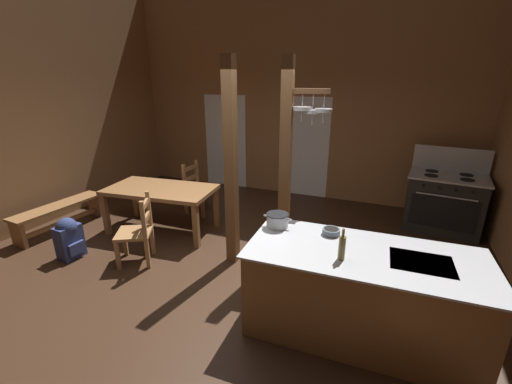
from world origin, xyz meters
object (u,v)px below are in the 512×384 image
bench_along_left_wall (59,212)px  bottle_tall_on_counter (342,247)px  mixing_bowl_on_counter (331,232)px  backpack (69,237)px  ladderback_chair_near_window (138,231)px  stockpot_on_counter (277,220)px  kitchen_island (360,294)px  dining_table (161,193)px  stove_range (444,202)px  ladderback_chair_by_post (198,189)px

bench_along_left_wall → bottle_tall_on_counter: size_ratio=5.03×
bench_along_left_wall → mixing_bowl_on_counter: 4.51m
backpack → bottle_tall_on_counter: bearing=-2.6°
ladderback_chair_near_window → backpack: ladderback_chair_near_window is taller
backpack → ladderback_chair_near_window: bearing=16.3°
stockpot_on_counter → bottle_tall_on_counter: (0.74, -0.42, 0.04)m
bench_along_left_wall → stockpot_on_counter: size_ratio=4.77×
kitchen_island → dining_table: (-3.23, 1.19, 0.21)m
ladderback_chair_near_window → stove_range: bearing=34.9°
stockpot_on_counter → stove_range: bearing=55.0°
dining_table → ladderback_chair_by_post: size_ratio=1.88×
bottle_tall_on_counter → stockpot_on_counter: bearing=150.3°
ladderback_chair_near_window → bottle_tall_on_counter: 2.82m
ladderback_chair_by_post → mixing_bowl_on_counter: size_ratio=5.30×
ladderback_chair_near_window → stockpot_on_counter: stockpot_on_counter is taller
kitchen_island → stockpot_on_counter: bearing=166.7°
ladderback_chair_by_post → dining_table: bearing=-97.4°
kitchen_island → mixing_bowl_on_counter: bearing=144.7°
stockpot_on_counter → bottle_tall_on_counter: 0.85m
dining_table → kitchen_island: bearing=-20.2°
ladderback_chair_near_window → ladderback_chair_by_post: bearing=96.3°
stove_range → bench_along_left_wall: stove_range is taller
ladderback_chair_by_post → backpack: (-0.78, -2.12, -0.14)m
backpack → stockpot_on_counter: stockpot_on_counter is taller
kitchen_island → bottle_tall_on_counter: (-0.19, -0.20, 0.56)m
ladderback_chair_near_window → bottle_tall_on_counter: (2.72, -0.45, 0.56)m
mixing_bowl_on_counter → ladderback_chair_near_window: bearing=-180.0°
stove_range → dining_table: stove_range is taller
dining_table → bench_along_left_wall: dining_table is taller
stove_range → bench_along_left_wall: (-5.84, -2.45, -0.18)m
kitchen_island → stove_range: bearing=71.2°
kitchen_island → mixing_bowl_on_counter: mixing_bowl_on_counter is taller
stockpot_on_counter → kitchen_island: bearing=-13.3°
kitchen_island → backpack: bearing=-179.5°
stove_range → backpack: stove_range is taller
dining_table → backpack: (-0.66, -1.22, -0.34)m
bottle_tall_on_counter → ladderback_chair_by_post: bearing=142.0°
ladderback_chair_by_post → stockpot_on_counter: (2.19, -1.86, 0.52)m
ladderback_chair_near_window → stockpot_on_counter: bearing=-1.0°
ladderback_chair_near_window → bench_along_left_wall: bearing=171.1°
bottle_tall_on_counter → ladderback_chair_near_window: bearing=170.5°
stove_range → backpack: bearing=-148.3°
ladderback_chair_by_post → mixing_bowl_on_counter: 3.34m
mixing_bowl_on_counter → ladderback_chair_by_post: bearing=146.4°
bottle_tall_on_counter → stove_range: bearing=69.3°
dining_table → ladderback_chair_by_post: ladderback_chair_by_post is taller
stove_range → ladderback_chair_near_window: (-3.93, -2.75, -0.03)m
kitchen_island → backpack: size_ratio=3.68×
kitchen_island → bench_along_left_wall: bearing=173.5°
stockpot_on_counter → bottle_tall_on_counter: bottle_tall_on_counter is taller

